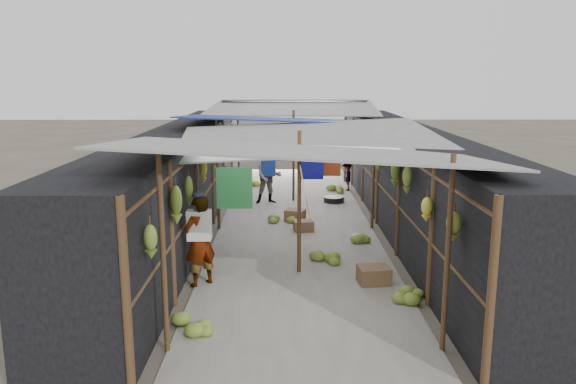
{
  "coord_description": "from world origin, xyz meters",
  "views": [
    {
      "loc": [
        -0.27,
        -6.77,
        3.53
      ],
      "look_at": [
        -0.19,
        4.25,
        1.25
      ],
      "focal_mm": 35.0,
      "sensor_mm": 36.0,
      "label": 1
    }
  ],
  "objects_px": {
    "black_basin": "(334,200)",
    "shopper_blue": "(268,177)",
    "crate_near": "(304,226)",
    "vendor_elderly": "(200,241)",
    "vendor_seated": "(347,177)"
  },
  "relations": [
    {
      "from": "black_basin",
      "to": "shopper_blue",
      "type": "height_order",
      "value": "shopper_blue"
    },
    {
      "from": "vendor_elderly",
      "to": "vendor_seated",
      "type": "relative_size",
      "value": 1.73
    },
    {
      "from": "crate_near",
      "to": "black_basin",
      "type": "relative_size",
      "value": 0.76
    },
    {
      "from": "crate_near",
      "to": "vendor_elderly",
      "type": "distance_m",
      "value": 3.93
    },
    {
      "from": "black_basin",
      "to": "vendor_elderly",
      "type": "distance_m",
      "value": 7.07
    },
    {
      "from": "crate_near",
      "to": "vendor_elderly",
      "type": "bearing_deg",
      "value": -126.91
    },
    {
      "from": "black_basin",
      "to": "vendor_seated",
      "type": "xyz_separation_m",
      "value": [
        0.55,
        1.66,
        0.37
      ]
    },
    {
      "from": "crate_near",
      "to": "vendor_seated",
      "type": "distance_m",
      "value": 4.95
    },
    {
      "from": "crate_near",
      "to": "vendor_elderly",
      "type": "relative_size",
      "value": 0.28
    },
    {
      "from": "crate_near",
      "to": "shopper_blue",
      "type": "relative_size",
      "value": 0.29
    },
    {
      "from": "vendor_elderly",
      "to": "shopper_blue",
      "type": "height_order",
      "value": "vendor_elderly"
    },
    {
      "from": "black_basin",
      "to": "vendor_elderly",
      "type": "relative_size",
      "value": 0.37
    },
    {
      "from": "crate_near",
      "to": "shopper_blue",
      "type": "bearing_deg",
      "value": 98.62
    },
    {
      "from": "crate_near",
      "to": "black_basin",
      "type": "height_order",
      "value": "crate_near"
    },
    {
      "from": "crate_near",
      "to": "black_basin",
      "type": "bearing_deg",
      "value": 64.45
    }
  ]
}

